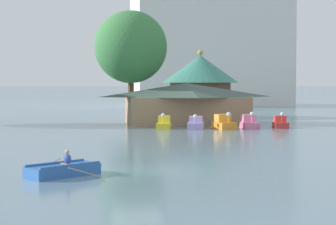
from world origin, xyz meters
name	(u,v)px	position (x,y,z in m)	size (l,w,h in m)	color
ground_plane	(137,171)	(0.00, 0.00, 0.00)	(2000.00, 2000.00, 0.00)	slate
rowboat_with_rower	(63,170)	(-3.65, -1.18, 0.29)	(3.67, 3.61, 1.26)	#2D60AD
pedal_boat_yellow	(164,124)	(6.00, 27.49, 0.49)	(1.90, 2.67, 1.56)	yellow
pedal_boat_lavender	(196,124)	(9.10, 27.19, 0.47)	(2.24, 3.26, 1.45)	#B299D8
pedal_boat_orange	(224,123)	(11.56, 25.94, 0.57)	(2.00, 2.66, 1.69)	orange
pedal_boat_pink	(249,123)	(14.39, 26.91, 0.52)	(1.67, 3.08, 1.67)	pink
pedal_boat_red	(280,123)	(17.53, 26.62, 0.48)	(1.74, 2.59, 1.60)	red
boathouse	(187,102)	(9.63, 34.31, 2.33)	(13.70, 8.63, 4.43)	#9E7F5B
green_roof_pavilion	(200,83)	(13.78, 45.67, 4.48)	(9.90, 9.90, 8.70)	brown
shoreline_tree_mid	(131,47)	(3.75, 36.24, 8.40)	(8.00, 8.00, 12.41)	brown
background_building_block	(210,47)	(24.99, 86.16, 11.50)	(30.50, 15.86, 22.96)	silver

